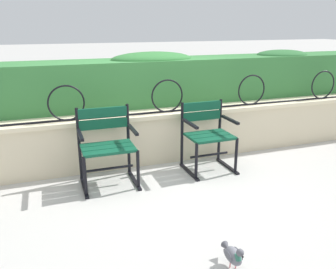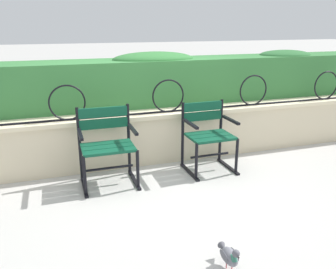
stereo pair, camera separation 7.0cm
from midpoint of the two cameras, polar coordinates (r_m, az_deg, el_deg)
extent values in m
plane|color=#B7B5AF|center=(4.02, -0.09, -7.84)|extent=(60.00, 60.00, 0.00)
cube|color=beige|center=(4.57, -3.24, -0.63)|extent=(8.56, 0.35, 0.60)
cube|color=beige|center=(4.47, -3.31, 3.34)|extent=(8.56, 0.41, 0.05)
cylinder|color=black|center=(4.40, -3.04, 3.58)|extent=(8.00, 0.02, 0.02)
torus|color=black|center=(4.18, -16.69, 4.91)|extent=(0.42, 0.02, 0.42)
torus|color=black|center=(4.41, -0.58, 6.29)|extent=(0.42, 0.02, 0.42)
torus|color=black|center=(4.94, 13.04, 7.08)|extent=(0.42, 0.02, 0.42)
torus|color=black|center=(5.69, 23.58, 7.41)|extent=(0.42, 0.02, 0.42)
cube|color=#387A3D|center=(4.89, -5.13, 8.49)|extent=(8.39, 0.68, 0.61)
ellipsoid|color=#327136|center=(4.91, -3.05, 12.16)|extent=(1.14, 0.61, 0.20)
ellipsoid|color=#306D37|center=(5.89, 17.75, 12.28)|extent=(0.84, 0.61, 0.15)
cube|color=#0F4C33|center=(3.73, -9.91, -2.84)|extent=(0.56, 0.13, 0.03)
cube|color=#0F4C33|center=(3.86, -10.26, -2.17)|extent=(0.56, 0.13, 0.03)
cube|color=#0F4C33|center=(3.99, -10.58, -1.54)|extent=(0.56, 0.13, 0.03)
cube|color=#0F4C33|center=(3.99, -11.09, 3.54)|extent=(0.56, 0.04, 0.11)
cube|color=#0F4C33|center=(4.03, -10.98, 1.71)|extent=(0.56, 0.04, 0.11)
cylinder|color=black|center=(4.14, -6.95, -0.85)|extent=(0.04, 0.04, 0.85)
cylinder|color=black|center=(3.82, -5.42, -5.74)|extent=(0.04, 0.04, 0.44)
cube|color=black|center=(4.07, -5.99, -7.42)|extent=(0.04, 0.52, 0.02)
cube|color=black|center=(3.85, -6.28, 0.80)|extent=(0.04, 0.40, 0.03)
cylinder|color=black|center=(4.06, -14.72, -1.66)|extent=(0.04, 0.04, 0.85)
cylinder|color=black|center=(3.74, -13.87, -6.73)|extent=(0.04, 0.04, 0.44)
cube|color=black|center=(4.00, -13.94, -8.37)|extent=(0.04, 0.52, 0.02)
cube|color=black|center=(3.78, -14.62, -0.04)|extent=(0.04, 0.40, 0.03)
cylinder|color=black|center=(3.95, -10.07, -5.47)|extent=(0.54, 0.03, 0.03)
cube|color=#0F4C33|center=(4.11, 7.20, -0.81)|extent=(0.52, 0.13, 0.03)
cube|color=#0F4C33|center=(4.22, 6.35, -0.26)|extent=(0.52, 0.13, 0.03)
cube|color=#0F4C33|center=(4.34, 5.55, 0.26)|extent=(0.52, 0.13, 0.03)
cube|color=#0F4C33|center=(4.35, 5.08, 4.60)|extent=(0.52, 0.04, 0.11)
cube|color=#0F4C33|center=(4.37, 5.03, 3.04)|extent=(0.52, 0.04, 0.11)
cylinder|color=black|center=(4.55, 7.94, 0.63)|extent=(0.04, 0.04, 0.82)
cylinder|color=black|center=(4.26, 10.56, -3.43)|extent=(0.04, 0.04, 0.44)
cube|color=black|center=(4.49, 9.17, -5.11)|extent=(0.05, 0.52, 0.02)
cube|color=black|center=(4.29, 9.56, 2.40)|extent=(0.04, 0.40, 0.03)
cylinder|color=black|center=(4.33, 1.83, -0.08)|extent=(0.04, 0.04, 0.82)
cylinder|color=black|center=(4.03, 4.12, -4.42)|extent=(0.04, 0.04, 0.44)
cube|color=black|center=(4.27, 3.00, -6.12)|extent=(0.05, 0.52, 0.02)
cube|color=black|center=(4.06, 3.14, 1.76)|extent=(0.04, 0.40, 0.03)
cylinder|color=black|center=(4.30, 6.25, -3.33)|extent=(0.50, 0.03, 0.03)
ellipsoid|color=slate|center=(2.75, 9.85, -18.87)|extent=(0.11, 0.20, 0.11)
cylinder|color=#2D6B56|center=(2.68, 10.55, -19.04)|extent=(0.05, 0.06, 0.06)
sphere|color=#55555D|center=(2.63, 10.86, -18.37)|extent=(0.06, 0.06, 0.06)
cone|color=black|center=(2.61, 11.19, -18.84)|extent=(0.02, 0.02, 0.01)
cone|color=#4A4A52|center=(2.84, 8.79, -17.67)|extent=(0.06, 0.08, 0.06)
ellipsoid|color=#5B5B63|center=(2.77, 10.60, -18.48)|extent=(0.03, 0.14, 0.07)
ellipsoid|color=#5B5B63|center=(2.74, 8.92, -18.87)|extent=(0.03, 0.14, 0.07)
cylinder|color=#C6515B|center=(2.80, 10.21, -20.22)|extent=(0.01, 0.01, 0.05)
cylinder|color=#C6515B|center=(2.80, 9.32, -20.16)|extent=(0.01, 0.01, 0.05)
camera|label=1|loc=(0.04, -90.52, -0.16)|focal=37.46mm
camera|label=2|loc=(0.04, 89.48, 0.16)|focal=37.46mm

